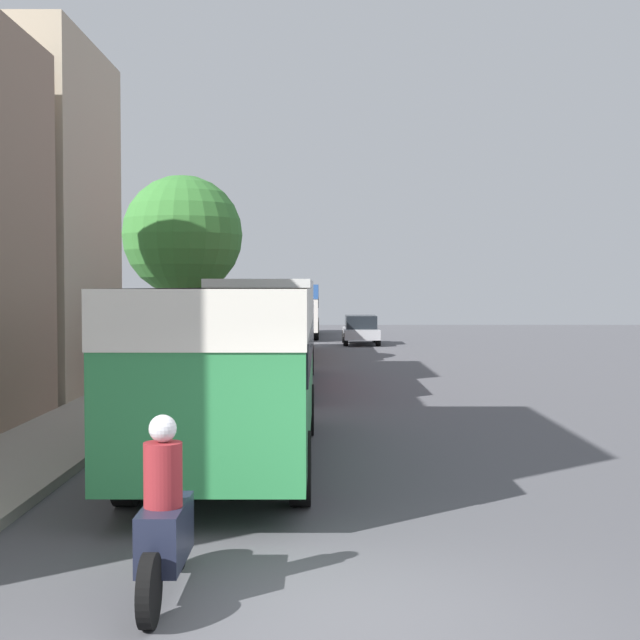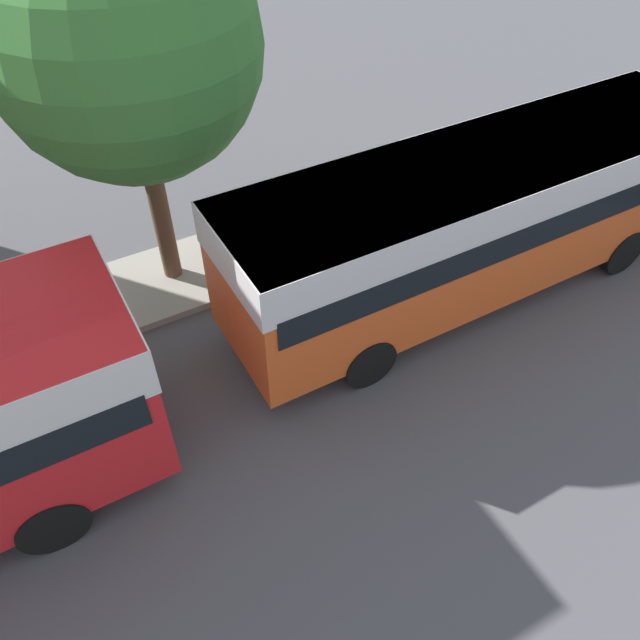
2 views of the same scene
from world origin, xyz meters
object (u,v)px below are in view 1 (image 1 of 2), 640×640
Objects in this scene: car_crossing at (364,329)px; bus_rear at (299,303)px; bus_third_in_line at (280,310)px; motorcycle_behind_lead at (168,524)px; bus_lead at (237,349)px; bus_following at (271,317)px; pedestrian_near_curb at (171,352)px.

bus_rear is at bearing -63.34° from car_crossing.
bus_third_in_line is 8.29m from car_crossing.
car_crossing is at bearing 84.51° from motorcycle_behind_lead.
bus_rear is 7.79m from car_crossing.
bus_lead is 0.93× the size of bus_following.
motorcycle_behind_lead is at bearing -80.37° from pedestrian_near_curb.
bus_lead reaches higher than motorcycle_behind_lead.
bus_lead is 6.40m from motorcycle_behind_lead.
pedestrian_near_curb is at bearing 99.63° from motorcycle_behind_lead.
motorcycle_behind_lead is (0.38, -29.35, -1.26)m from bus_third_in_line.
bus_third_in_line is (-0.31, 11.48, -0.07)m from bus_following.
bus_following reaches higher than motorcycle_behind_lead.
bus_third_in_line is 0.92× the size of bus_rear.
motorcycle_behind_lead is at bearing -90.42° from bus_lead.
bus_third_in_line is 2.35× the size of car_crossing.
bus_rear is at bearing 88.19° from bus_third_in_line.
car_crossing is at bearing 72.44° from pedestrian_near_curb.
bus_following is 17.93m from motorcycle_behind_lead.
bus_rear is at bearing 89.92° from motorcycle_behind_lead.
bus_following is at bearing 79.12° from car_crossing.
car_crossing is at bearing 61.63° from bus_third_in_line.
bus_third_in_line is 5.57× the size of pedestrian_near_curb.
bus_rear is 27.05m from pedestrian_near_curb.
bus_rear reaches higher than motorcycle_behind_lead.
bus_lead is 2.14× the size of car_crossing.
bus_rear reaches higher than bus_third_in_line.
bus_following is 0.97× the size of bus_third_in_line.
bus_lead is 37.17m from bus_rear.
bus_lead is at bearing 83.46° from car_crossing.
bus_third_in_line is at bearing 91.54° from bus_following.
bus_rear is at bearing 89.69° from bus_following.
bus_lead is 10.70m from pedestrian_near_curb.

